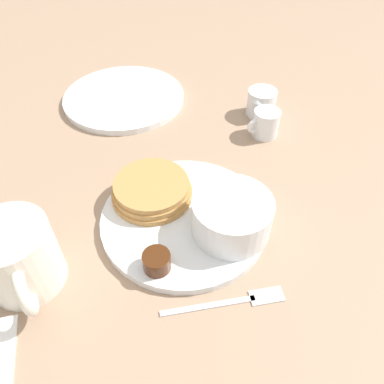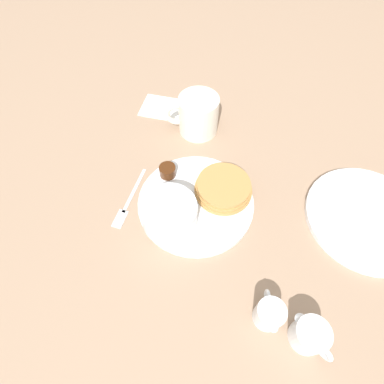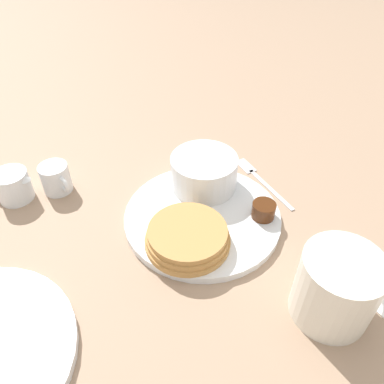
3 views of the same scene
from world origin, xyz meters
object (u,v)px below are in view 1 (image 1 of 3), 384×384
(creamer_pitcher_near, at_px, (266,123))
(plate, at_px, (184,218))
(creamer_pitcher_far, at_px, (261,102))
(bowl, at_px, (232,215))
(fork, at_px, (238,300))
(coffee_mug, at_px, (18,258))

(creamer_pitcher_near, bearing_deg, plate, -52.81)
(creamer_pitcher_far, bearing_deg, plate, -45.93)
(bowl, xyz_separation_m, fork, (0.10, -0.03, -0.04))
(coffee_mug, distance_m, creamer_pitcher_far, 0.50)
(creamer_pitcher_far, distance_m, fork, 0.40)
(bowl, relative_size, creamer_pitcher_near, 1.57)
(bowl, distance_m, creamer_pitcher_near, 0.24)
(creamer_pitcher_far, xyz_separation_m, fork, (0.35, -0.20, -0.02))
(plate, height_order, coffee_mug, coffee_mug)
(plate, height_order, creamer_pitcher_near, creamer_pitcher_near)
(fork, bearing_deg, bowl, 163.42)
(coffee_mug, bearing_deg, creamer_pitcher_far, 119.37)
(coffee_mug, relative_size, fork, 0.84)
(creamer_pitcher_near, xyz_separation_m, creamer_pitcher_far, (-0.06, 0.02, 0.00))
(creamer_pitcher_near, bearing_deg, creamer_pitcher_far, 160.80)
(plate, xyz_separation_m, creamer_pitcher_far, (-0.21, 0.22, 0.02))
(creamer_pitcher_far, bearing_deg, bowl, -33.20)
(coffee_mug, bearing_deg, plate, 98.20)
(coffee_mug, bearing_deg, creamer_pitcher_near, 113.77)
(creamer_pitcher_near, bearing_deg, coffee_mug, -66.23)
(creamer_pitcher_near, bearing_deg, fork, -31.02)
(bowl, relative_size, creamer_pitcher_far, 1.74)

